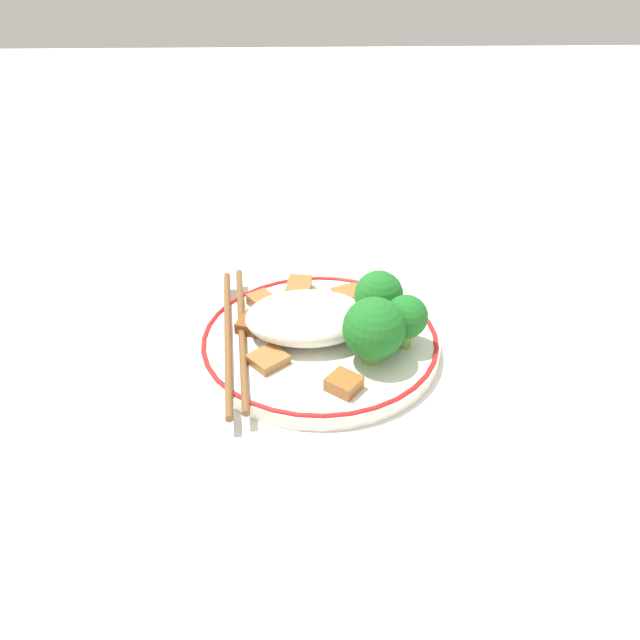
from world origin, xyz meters
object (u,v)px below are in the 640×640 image
Objects in this scene: broccoli_back_right at (379,296)px; chopsticks at (235,332)px; broccoli_back_center at (406,318)px; broccoli_back_left at (374,329)px; plate at (320,341)px.

broccoli_back_right reaches higher than chopsticks.
broccoli_back_right is at bearing -57.51° from broccoli_back_center.
broccoli_back_left is 0.04m from broccoli_back_center.
broccoli_back_left reaches higher than plate.
broccoli_back_right is at bearing -162.28° from plate.
broccoli_back_left is 0.14m from chopsticks.
broccoli_back_left reaches higher than chopsticks.
broccoli_back_left is at bearing 34.24° from broccoli_back_center.
plate is 0.98× the size of chopsticks.
broccoli_back_left is 0.27× the size of chopsticks.
broccoli_back_center is at bearing 172.49° from chopsticks.
plate is at bearing -38.68° from broccoli_back_left.
plate is at bearing 176.14° from chopsticks.
plate is 0.08m from chopsticks.
chopsticks reaches higher than plate.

